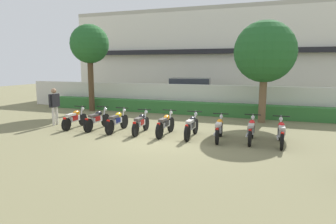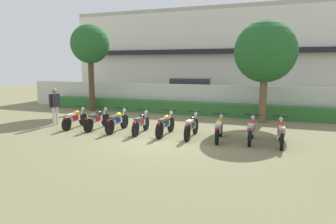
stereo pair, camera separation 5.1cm
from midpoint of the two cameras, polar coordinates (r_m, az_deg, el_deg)
name	(u,v)px [view 1 (the left image)]	position (r m, az deg, el deg)	size (l,w,h in m)	color
ground	(158,140)	(11.25, -2.04, -5.38)	(60.00, 60.00, 0.00)	olive
building	(226,55)	(26.38, 11.05, 10.62)	(25.30, 6.50, 7.24)	silver
compound_wall	(201,99)	(17.57, 6.26, 2.52)	(24.03, 0.30, 1.65)	silver
hedge_row	(198,108)	(16.96, 5.68, 0.67)	(19.22, 0.70, 0.70)	#337033
parked_car	(192,92)	(20.82, 4.59, 3.85)	(4.72, 2.61, 1.89)	silver
tree_near_inspector	(90,45)	(18.79, -14.85, 12.27)	(2.30, 2.30, 5.18)	#4C3823
tree_far_side	(265,52)	(15.12, 17.94, 10.84)	(2.93, 2.93, 4.88)	brown
motorcycle_in_row_0	(75,118)	(13.90, -17.52, -1.18)	(0.60, 1.80, 0.94)	black
motorcycle_in_row_1	(97,119)	(13.39, -13.53, -1.36)	(0.60, 1.92, 0.95)	black
motorcycle_in_row_2	(117,121)	(12.75, -9.83, -1.70)	(0.60, 1.91, 0.97)	black
motorcycle_in_row_3	(141,123)	(12.28, -5.35, -2.07)	(0.60, 1.82, 0.95)	black
motorcycle_in_row_4	(165,124)	(11.90, -0.63, -2.32)	(0.60, 1.90, 0.97)	black
motorcycle_in_row_5	(192,126)	(11.58, 4.40, -2.66)	(0.60, 1.88, 0.98)	black
motorcycle_in_row_6	(219,129)	(11.27, 9.63, -3.14)	(0.60, 1.83, 0.96)	black
motorcycle_in_row_7	(251,130)	(11.28, 15.50, -3.32)	(0.60, 1.85, 0.96)	black
motorcycle_in_row_8	(281,132)	(11.20, 20.69, -3.66)	(0.60, 1.96, 0.96)	black
inspector_person	(54,103)	(14.86, -20.99, 1.57)	(0.23, 0.69, 1.72)	silver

